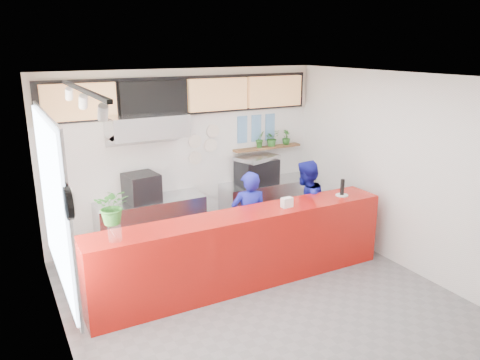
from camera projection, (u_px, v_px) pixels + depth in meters
name	position (u px, v px, depth m)	size (l,w,h in m)	color
floor	(257.00, 296.00, 6.53)	(5.00, 5.00, 0.00)	slate
ceiling	(260.00, 77.00, 5.69)	(5.00, 5.00, 0.00)	silver
wall_back	(187.00, 156.00, 8.23)	(5.00, 5.00, 0.00)	white
wall_left	(56.00, 228.00, 4.98)	(5.00, 5.00, 0.00)	white
wall_right	(398.00, 171.00, 7.25)	(5.00, 5.00, 0.00)	white
service_counter	(244.00, 249.00, 6.72)	(4.50, 0.60, 1.10)	#A3120B
cream_band	(185.00, 93.00, 7.91)	(5.00, 0.02, 0.80)	beige
prep_bench	(151.00, 225.00, 7.90)	(1.80, 0.60, 0.90)	#B2B5BA
panini_oven	(142.00, 187.00, 7.66)	(0.51, 0.51, 0.46)	black
extraction_hood	(147.00, 126.00, 7.39)	(1.20, 0.70, 0.35)	#B2B5BA
hood_lip	(147.00, 138.00, 7.44)	(1.20, 0.70, 0.08)	#B2B5BA
right_bench	(267.00, 204.00, 8.95)	(1.80, 0.60, 0.90)	#B2B5BA
espresso_machine	(257.00, 171.00, 8.65)	(0.70, 0.50, 0.45)	black
espresso_tray	(257.00, 158.00, 8.58)	(0.75, 0.52, 0.07)	#B4B7BC
herb_shelf	(267.00, 148.00, 8.87)	(1.40, 0.18, 0.04)	brown
menu_board_far_left	(79.00, 102.00, 7.04)	(1.10, 0.10, 0.55)	tan
menu_board_mid_left	(154.00, 98.00, 7.57)	(1.10, 0.10, 0.55)	black
menu_board_mid_right	(218.00, 94.00, 8.09)	(1.10, 0.10, 0.55)	tan
menu_board_far_right	(275.00, 91.00, 8.62)	(1.10, 0.10, 0.55)	tan
soffit	(186.00, 96.00, 7.90)	(4.80, 0.04, 0.65)	black
window_pane	(53.00, 202.00, 5.19)	(0.04, 2.20, 1.90)	silver
window_frame	(55.00, 202.00, 5.20)	(0.03, 2.30, 2.00)	#B2B5BA
wall_clock_rim	(68.00, 203.00, 4.08)	(0.30, 0.30, 0.05)	black
wall_clock_face	(72.00, 203.00, 4.10)	(0.26, 0.26, 0.02)	white
track_rail	(82.00, 90.00, 4.76)	(0.05, 2.40, 0.04)	black
dec_plate_a	(195.00, 141.00, 8.20)	(0.24, 0.24, 0.03)	silver
dec_plate_b	(211.00, 145.00, 8.37)	(0.24, 0.24, 0.03)	silver
dec_plate_c	(195.00, 158.00, 8.29)	(0.24, 0.24, 0.03)	silver
dec_plate_d	(213.00, 131.00, 8.32)	(0.24, 0.24, 0.03)	silver
photo_frame_a	(242.00, 123.00, 8.57)	(0.20, 0.02, 0.25)	#598CBF
photo_frame_b	(256.00, 122.00, 8.71)	(0.20, 0.02, 0.25)	#598CBF
photo_frame_c	(270.00, 120.00, 8.84)	(0.20, 0.02, 0.25)	#598CBF
photo_frame_d	(242.00, 136.00, 8.64)	(0.20, 0.02, 0.25)	#598CBF
photo_frame_e	(256.00, 135.00, 8.78)	(0.20, 0.02, 0.25)	#598CBF
photo_frame_f	(270.00, 133.00, 8.91)	(0.20, 0.02, 0.25)	#598CBF
staff_center	(249.00, 220.00, 7.25)	(0.56, 0.37, 1.54)	navy
staff_right	(305.00, 207.00, 7.73)	(0.77, 0.60, 1.58)	navy
herb_b	(260.00, 139.00, 8.75)	(0.18, 0.14, 0.32)	#2A6724
herb_c	(272.00, 138.00, 8.86)	(0.28, 0.24, 0.31)	#2A6724
herb_d	(286.00, 137.00, 9.02)	(0.16, 0.14, 0.28)	#2A6724
glass_vase	(115.00, 233.00, 5.63)	(0.16, 0.16, 0.20)	silver
basil_vase	(113.00, 206.00, 5.53)	(0.40, 0.35, 0.45)	#2A6724
napkin_holder	(287.00, 202.00, 6.80)	(0.16, 0.10, 0.14)	white
white_plate	(342.00, 195.00, 7.34)	(0.20, 0.20, 0.01)	white
pepper_mill	(342.00, 187.00, 7.30)	(0.06, 0.06, 0.25)	black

